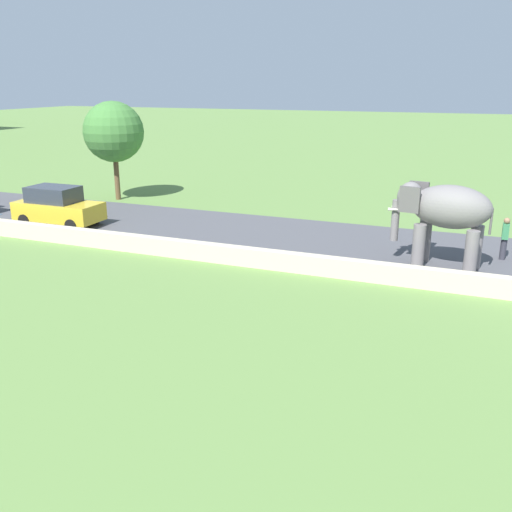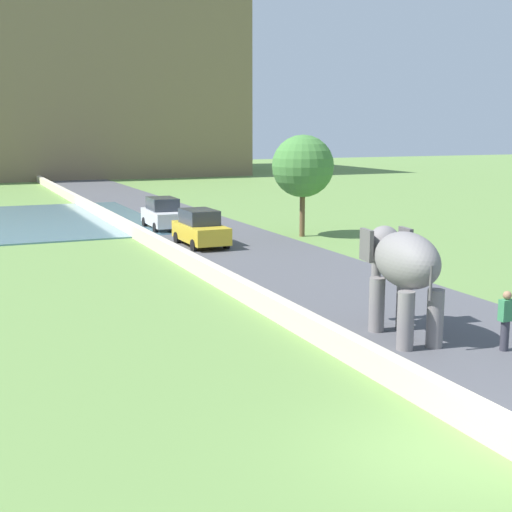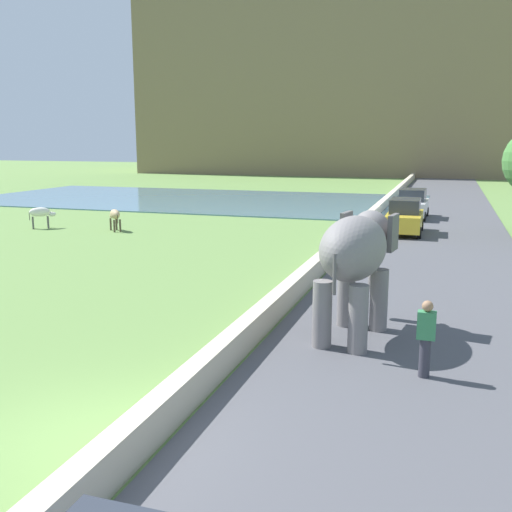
# 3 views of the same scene
# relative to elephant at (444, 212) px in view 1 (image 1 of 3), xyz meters

# --- Properties ---
(road_surface) EXTENTS (7.00, 120.00, 0.06)m
(road_surface) POSITION_rel_elephant_xyz_m (1.54, 13.75, -2.01)
(road_surface) COLOR #4C4C51
(road_surface) RESTS_ON ground
(barrier_wall) EXTENTS (0.40, 110.00, 0.66)m
(barrier_wall) POSITION_rel_elephant_xyz_m (-2.26, 11.75, -1.70)
(barrier_wall) COLOR beige
(barrier_wall) RESTS_ON ground
(elephant) EXTENTS (1.78, 3.56, 2.99)m
(elephant) POSITION_rel_elephant_xyz_m (0.00, 0.00, 0.00)
(elephant) COLOR slate
(elephant) RESTS_ON ground
(person_beside_elephant) EXTENTS (0.36, 0.22, 1.63)m
(person_beside_elephant) POSITION_rel_elephant_xyz_m (1.73, -2.11, -1.16)
(person_beside_elephant) COLOR #33333D
(person_beside_elephant) RESTS_ON ground
(car_yellow) EXTENTS (1.81, 4.01, 1.80)m
(car_yellow) POSITION_rel_elephant_xyz_m (-0.03, 16.69, -1.14)
(car_yellow) COLOR gold
(car_yellow) RESTS_ON ground
(tree_near) EXTENTS (3.26, 3.26, 5.35)m
(tree_near) POSITION_rel_elephant_xyz_m (6.01, 17.67, 1.67)
(tree_near) COLOR brown
(tree_near) RESTS_ON ground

